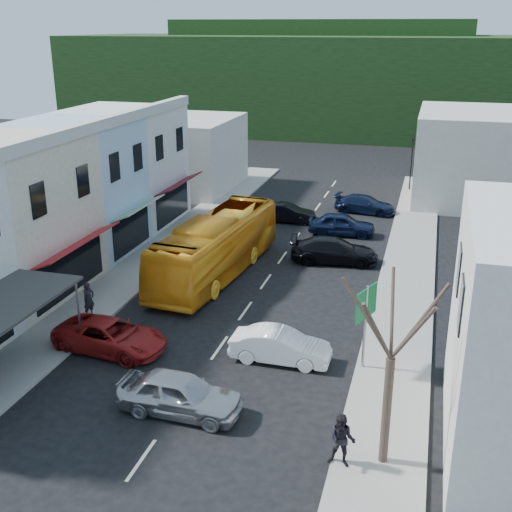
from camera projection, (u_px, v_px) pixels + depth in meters
The scene contains 20 objects.
ground at pixel (220, 348), 28.16m from camera, with size 120.00×120.00×0.00m, color black.
sidewalk_left at pixel (155, 256), 39.08m from camera, with size 3.00×52.00×0.15m, color gray.
sidewalk_right at pixel (406, 281), 35.31m from camera, with size 3.00×52.00×0.15m, color gray.
shopfront_row at pixel (28, 210), 34.47m from camera, with size 8.25×30.00×8.00m.
distant_block_left at pixel (186, 154), 54.62m from camera, with size 8.00×10.00×6.00m, color #B7B2A8.
distant_block_right at pixel (468, 155), 51.38m from camera, with size 8.00×12.00×7.00m, color #B7B2A8.
hillside at pixel (364, 77), 85.20m from camera, with size 80.00×26.00×14.00m.
bus at pixel (216, 249), 35.88m from camera, with size 2.50×11.60×3.10m, color orange.
car_silver at pixel (180, 396), 23.24m from camera, with size 1.80×4.40×1.40m, color #AEAFB3.
car_white at pixel (280, 346), 26.84m from camera, with size 1.80×4.40×1.40m, color white.
car_red at pixel (110, 336), 27.71m from camera, with size 1.90×4.60×1.40m, color maroon.
car_black_near at pixel (334, 251), 38.04m from camera, with size 1.84×4.50×1.40m, color black.
car_navy_mid at pixel (342, 225), 43.03m from camera, with size 1.80×4.40×1.40m, color black.
car_black_far at pixel (287, 212), 45.88m from camera, with size 1.80×4.40×1.40m, color black.
car_navy_far at pixel (365, 204), 48.10m from camera, with size 1.84×4.50×1.40m, color black.
pedestrian_left at pixel (89, 300), 30.53m from camera, with size 0.60×0.40×1.70m, color black.
pedestrian_right at pixel (342, 442), 20.16m from camera, with size 0.70×0.44×1.70m, color black.
direction_sign at pixel (365, 329), 25.76m from camera, with size 0.78×1.63×3.73m, color #105B2C, non-canonical shape.
street_tree at pixel (391, 358), 19.41m from camera, with size 2.81×2.81×7.71m, color #362821, non-canonical shape.
traffic_signal at pixel (411, 163), 53.83m from camera, with size 0.81×1.07×4.80m, color black, non-canonical shape.
Camera 1 is at (8.26, -23.76, 13.39)m, focal length 45.00 mm.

